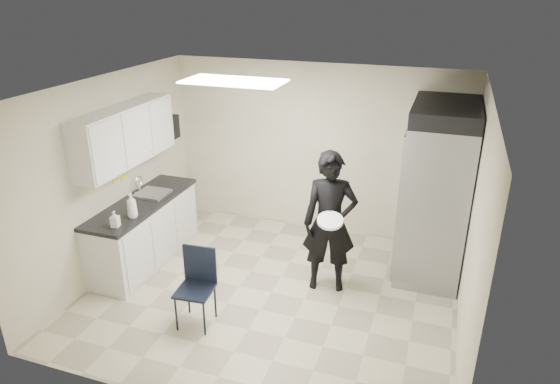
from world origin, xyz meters
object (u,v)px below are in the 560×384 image
at_px(folding_chair, 195,291).
at_px(man_tuxedo, 330,223).
at_px(lower_counter, 145,232).
at_px(commercial_fridge, 436,198).

bearing_deg(folding_chair, man_tuxedo, 40.62).
bearing_deg(man_tuxedo, lower_counter, 170.71).
bearing_deg(commercial_fridge, man_tuxedo, -143.34).
height_order(lower_counter, man_tuxedo, man_tuxedo).
bearing_deg(man_tuxedo, commercial_fridge, 23.28).
relative_size(commercial_fridge, folding_chair, 2.36).
relative_size(folding_chair, man_tuxedo, 0.49).
height_order(commercial_fridge, folding_chair, commercial_fridge).
xyz_separation_m(lower_counter, commercial_fridge, (3.78, 1.07, 0.62)).
relative_size(lower_counter, man_tuxedo, 1.04).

